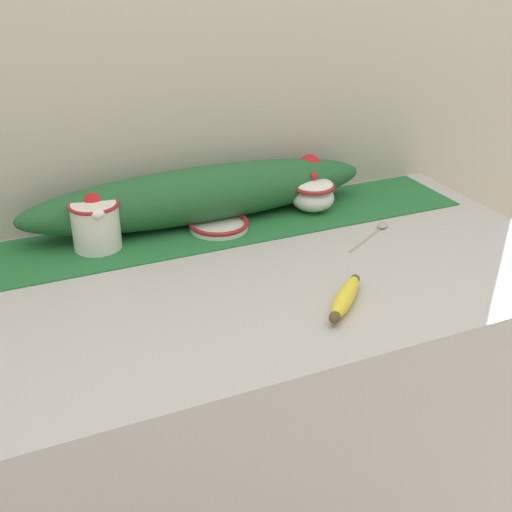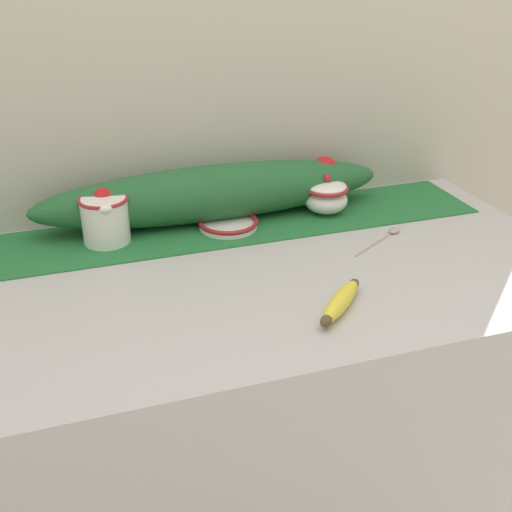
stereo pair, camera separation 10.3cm
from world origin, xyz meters
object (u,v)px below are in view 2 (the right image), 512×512
Objects in this scene: small_dish at (228,224)px; spoon at (390,233)px; cream_pitcher at (105,218)px; sugar_bowl at (326,196)px; banana at (341,302)px.

spoon is (0.34, -0.15, -0.01)m from small_dish.
small_dish is at bearing -3.08° from cream_pitcher.
sugar_bowl is 0.78× the size of banana.
banana is at bearing -110.48° from sugar_bowl.
banana is (0.09, -0.41, 0.00)m from small_dish.
cream_pitcher is 0.92× the size of banana.
banana is at bearing -48.97° from cream_pitcher.
cream_pitcher reaches higher than small_dish.
banana reaches higher than spoon.
banana is 0.36m from spoon.
spoon is (0.25, 0.26, -0.01)m from banana.
spoon is at bearing -61.89° from sugar_bowl.
sugar_bowl is 0.68× the size of spoon.
sugar_bowl is (0.53, -0.00, -0.01)m from cream_pitcher.
cream_pitcher is 0.28m from small_dish.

